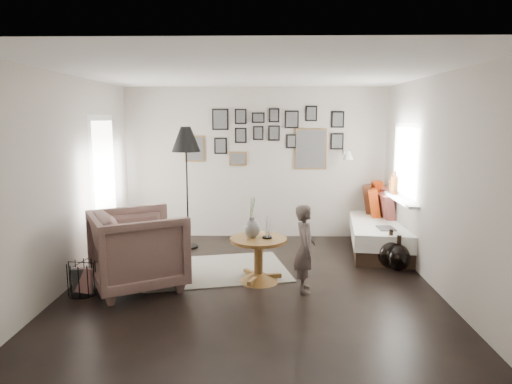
{
  "coord_description": "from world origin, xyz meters",
  "views": [
    {
      "loc": [
        0.17,
        -5.49,
        2.07
      ],
      "look_at": [
        0.05,
        0.5,
        1.1
      ],
      "focal_mm": 32.0,
      "sensor_mm": 36.0,
      "label": 1
    }
  ],
  "objects_px": {
    "armchair": "(138,249)",
    "demijohn_small": "(398,257)",
    "demijohn_large": "(390,253)",
    "child": "(305,248)",
    "vase": "(252,226)",
    "daybed": "(378,228)",
    "floor_lamp": "(186,144)",
    "magazine_basket": "(82,279)",
    "pedestal_table": "(258,261)"
  },
  "relations": [
    {
      "from": "pedestal_table",
      "to": "floor_lamp",
      "type": "height_order",
      "value": "floor_lamp"
    },
    {
      "from": "demijohn_large",
      "to": "demijohn_small",
      "type": "xyz_separation_m",
      "value": [
        0.08,
        -0.12,
        -0.02
      ]
    },
    {
      "from": "armchair",
      "to": "demijohn_large",
      "type": "xyz_separation_m",
      "value": [
        3.3,
        0.82,
        -0.27
      ]
    },
    {
      "from": "daybed",
      "to": "demijohn_large",
      "type": "relative_size",
      "value": 3.97
    },
    {
      "from": "vase",
      "to": "demijohn_large",
      "type": "bearing_deg",
      "value": 16.06
    },
    {
      "from": "demijohn_small",
      "to": "child",
      "type": "bearing_deg",
      "value": -149.99
    },
    {
      "from": "floor_lamp",
      "to": "child",
      "type": "distance_m",
      "value": 2.77
    },
    {
      "from": "demijohn_small",
      "to": "child",
      "type": "distance_m",
      "value": 1.6
    },
    {
      "from": "armchair",
      "to": "vase",
      "type": "bearing_deg",
      "value": -107.66
    },
    {
      "from": "magazine_basket",
      "to": "demijohn_small",
      "type": "distance_m",
      "value": 4.11
    },
    {
      "from": "vase",
      "to": "magazine_basket",
      "type": "relative_size",
      "value": 1.32
    },
    {
      "from": "magazine_basket",
      "to": "floor_lamp",
      "type": "bearing_deg",
      "value": 65.05
    },
    {
      "from": "child",
      "to": "pedestal_table",
      "type": "bearing_deg",
      "value": 59.57
    },
    {
      "from": "magazine_basket",
      "to": "demijohn_large",
      "type": "distance_m",
      "value": 4.06
    },
    {
      "from": "pedestal_table",
      "to": "daybed",
      "type": "bearing_deg",
      "value": 39.86
    },
    {
      "from": "vase",
      "to": "floor_lamp",
      "type": "relative_size",
      "value": 0.27
    },
    {
      "from": "armchair",
      "to": "floor_lamp",
      "type": "height_order",
      "value": "floor_lamp"
    },
    {
      "from": "magazine_basket",
      "to": "child",
      "type": "relative_size",
      "value": 0.37
    },
    {
      "from": "vase",
      "to": "daybed",
      "type": "xyz_separation_m",
      "value": [
        1.99,
        1.58,
        -0.41
      ]
    },
    {
      "from": "demijohn_large",
      "to": "child",
      "type": "relative_size",
      "value": 0.51
    },
    {
      "from": "floor_lamp",
      "to": "magazine_basket",
      "type": "height_order",
      "value": "floor_lamp"
    },
    {
      "from": "magazine_basket",
      "to": "demijohn_large",
      "type": "height_order",
      "value": "demijohn_large"
    },
    {
      "from": "pedestal_table",
      "to": "demijohn_small",
      "type": "bearing_deg",
      "value": 13.26
    },
    {
      "from": "daybed",
      "to": "vase",
      "type": "bearing_deg",
      "value": -133.51
    },
    {
      "from": "pedestal_table",
      "to": "magazine_basket",
      "type": "height_order",
      "value": "pedestal_table"
    },
    {
      "from": "vase",
      "to": "demijohn_small",
      "type": "bearing_deg",
      "value": 12.19
    },
    {
      "from": "demijohn_large",
      "to": "armchair",
      "type": "bearing_deg",
      "value": -166.11
    },
    {
      "from": "armchair",
      "to": "demijohn_small",
      "type": "xyz_separation_m",
      "value": [
        3.38,
        0.7,
        -0.3
      ]
    },
    {
      "from": "vase",
      "to": "floor_lamp",
      "type": "distance_m",
      "value": 2.07
    },
    {
      "from": "pedestal_table",
      "to": "demijohn_large",
      "type": "relative_size",
      "value": 1.33
    },
    {
      "from": "daybed",
      "to": "child",
      "type": "distance_m",
      "value": 2.36
    },
    {
      "from": "daybed",
      "to": "demijohn_large",
      "type": "height_order",
      "value": "daybed"
    },
    {
      "from": "demijohn_large",
      "to": "demijohn_small",
      "type": "relative_size",
      "value": 1.1
    },
    {
      "from": "daybed",
      "to": "armchair",
      "type": "height_order",
      "value": "daybed"
    },
    {
      "from": "daybed",
      "to": "floor_lamp",
      "type": "relative_size",
      "value": 1.11
    },
    {
      "from": "vase",
      "to": "magazine_basket",
      "type": "height_order",
      "value": "vase"
    },
    {
      "from": "armchair",
      "to": "child",
      "type": "distance_m",
      "value": 2.03
    },
    {
      "from": "vase",
      "to": "floor_lamp",
      "type": "xyz_separation_m",
      "value": [
        -1.08,
        1.49,
        0.95
      ]
    },
    {
      "from": "armchair",
      "to": "demijohn_small",
      "type": "relative_size",
      "value": 2.14
    },
    {
      "from": "armchair",
      "to": "floor_lamp",
      "type": "relative_size",
      "value": 0.55
    },
    {
      "from": "daybed",
      "to": "magazine_basket",
      "type": "bearing_deg",
      "value": -144.37
    },
    {
      "from": "armchair",
      "to": "floor_lamp",
      "type": "xyz_separation_m",
      "value": [
        0.31,
        1.76,
        1.19
      ]
    },
    {
      "from": "demijohn_small",
      "to": "child",
      "type": "xyz_separation_m",
      "value": [
        -1.35,
        -0.78,
        0.34
      ]
    },
    {
      "from": "pedestal_table",
      "to": "floor_lamp",
      "type": "distance_m",
      "value": 2.37
    },
    {
      "from": "vase",
      "to": "demijohn_large",
      "type": "xyz_separation_m",
      "value": [
        1.91,
        0.55,
        -0.52
      ]
    },
    {
      "from": "demijohn_large",
      "to": "child",
      "type": "height_order",
      "value": "child"
    },
    {
      "from": "floor_lamp",
      "to": "daybed",
      "type": "bearing_deg",
      "value": 1.54
    },
    {
      "from": "pedestal_table",
      "to": "armchair",
      "type": "relative_size",
      "value": 0.68
    },
    {
      "from": "demijohn_small",
      "to": "magazine_basket",
      "type": "bearing_deg",
      "value": -166.82
    },
    {
      "from": "demijohn_large",
      "to": "pedestal_table",
      "type": "bearing_deg",
      "value": -162.7
    }
  ]
}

